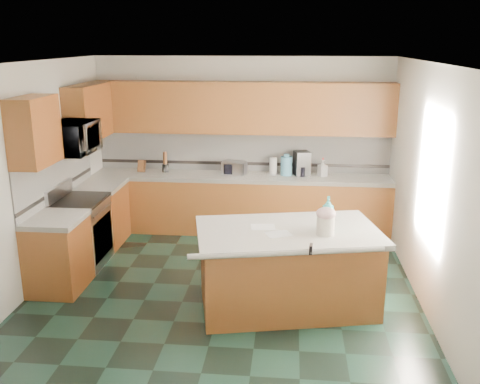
# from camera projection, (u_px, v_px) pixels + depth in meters

# --- Properties ---
(floor) EXTENTS (4.60, 4.60, 0.00)m
(floor) POSITION_uv_depth(u_px,v_px,m) (225.00, 286.00, 6.60)
(floor) COLOR black
(floor) RESTS_ON ground
(ceiling) EXTENTS (4.60, 4.60, 0.00)m
(ceiling) POSITION_uv_depth(u_px,v_px,m) (223.00, 62.00, 5.86)
(ceiling) COLOR white
(ceiling) RESTS_ON ground
(wall_back) EXTENTS (4.60, 0.04, 2.70)m
(wall_back) POSITION_uv_depth(u_px,v_px,m) (243.00, 144.00, 8.45)
(wall_back) COLOR white
(wall_back) RESTS_ON ground
(wall_front) EXTENTS (4.60, 0.04, 2.70)m
(wall_front) POSITION_uv_depth(u_px,v_px,m) (186.00, 259.00, 4.01)
(wall_front) COLOR white
(wall_front) RESTS_ON ground
(wall_left) EXTENTS (0.04, 4.60, 2.70)m
(wall_left) POSITION_uv_depth(u_px,v_px,m) (34.00, 176.00, 6.45)
(wall_left) COLOR white
(wall_left) RESTS_ON ground
(wall_right) EXTENTS (0.04, 4.60, 2.70)m
(wall_right) POSITION_uv_depth(u_px,v_px,m) (428.00, 186.00, 6.02)
(wall_right) COLOR white
(wall_right) RESTS_ON ground
(back_base_cab) EXTENTS (4.60, 0.60, 0.86)m
(back_base_cab) POSITION_uv_depth(u_px,v_px,m) (241.00, 205.00, 8.40)
(back_base_cab) COLOR #5B290E
(back_base_cab) RESTS_ON ground
(back_countertop) EXTENTS (4.60, 0.64, 0.06)m
(back_countertop) POSITION_uv_depth(u_px,v_px,m) (241.00, 177.00, 8.27)
(back_countertop) COLOR white
(back_countertop) RESTS_ON back_base_cab
(back_upper_cab) EXTENTS (4.60, 0.33, 0.78)m
(back_upper_cab) POSITION_uv_depth(u_px,v_px,m) (242.00, 108.00, 8.11)
(back_upper_cab) COLOR #5B290E
(back_upper_cab) RESTS_ON wall_back
(back_backsplash) EXTENTS (4.60, 0.02, 0.63)m
(back_backsplash) POSITION_uv_depth(u_px,v_px,m) (242.00, 151.00, 8.45)
(back_backsplash) COLOR silver
(back_backsplash) RESTS_ON back_countertop
(back_accent_band) EXTENTS (4.60, 0.01, 0.05)m
(back_accent_band) POSITION_uv_depth(u_px,v_px,m) (242.00, 163.00, 8.50)
(back_accent_band) COLOR black
(back_accent_band) RESTS_ON back_countertop
(left_base_cab_rear) EXTENTS (0.60, 0.82, 0.86)m
(left_base_cab_rear) POSITION_uv_depth(u_px,v_px,m) (102.00, 216.00, 7.91)
(left_base_cab_rear) COLOR #5B290E
(left_base_cab_rear) RESTS_ON ground
(left_counter_rear) EXTENTS (0.64, 0.82, 0.06)m
(left_counter_rear) POSITION_uv_depth(u_px,v_px,m) (100.00, 186.00, 7.78)
(left_counter_rear) COLOR white
(left_counter_rear) RESTS_ON left_base_cab_rear
(left_base_cab_front) EXTENTS (0.60, 0.72, 0.86)m
(left_base_cab_front) POSITION_uv_depth(u_px,v_px,m) (58.00, 256.00, 6.44)
(left_base_cab_front) COLOR #5B290E
(left_base_cab_front) RESTS_ON ground
(left_counter_front) EXTENTS (0.64, 0.72, 0.06)m
(left_counter_front) POSITION_uv_depth(u_px,v_px,m) (54.00, 219.00, 6.32)
(left_counter_front) COLOR white
(left_counter_front) RESTS_ON left_base_cab_front
(left_backsplash) EXTENTS (0.02, 2.30, 0.63)m
(left_backsplash) POSITION_uv_depth(u_px,v_px,m) (57.00, 174.00, 7.00)
(left_backsplash) COLOR silver
(left_backsplash) RESTS_ON wall_left
(left_accent_band) EXTENTS (0.01, 2.30, 0.05)m
(left_accent_band) POSITION_uv_depth(u_px,v_px,m) (59.00, 189.00, 7.06)
(left_accent_band) COLOR black
(left_accent_band) RESTS_ON wall_left
(left_upper_cab_rear) EXTENTS (0.33, 1.09, 0.78)m
(left_upper_cab_rear) POSITION_uv_depth(u_px,v_px,m) (88.00, 112.00, 7.63)
(left_upper_cab_rear) COLOR #5B290E
(left_upper_cab_rear) RESTS_ON wall_left
(left_upper_cab_front) EXTENTS (0.33, 0.72, 0.78)m
(left_upper_cab_front) POSITION_uv_depth(u_px,v_px,m) (34.00, 131.00, 6.04)
(left_upper_cab_front) COLOR #5B290E
(left_upper_cab_front) RESTS_ON wall_left
(range_body) EXTENTS (0.60, 0.76, 0.88)m
(range_body) POSITION_uv_depth(u_px,v_px,m) (81.00, 233.00, 7.15)
(range_body) COLOR #B7B7BC
(range_body) RESTS_ON ground
(range_oven_door) EXTENTS (0.02, 0.68, 0.55)m
(range_oven_door) POSITION_uv_depth(u_px,v_px,m) (103.00, 237.00, 7.13)
(range_oven_door) COLOR black
(range_oven_door) RESTS_ON range_body
(range_cooktop) EXTENTS (0.62, 0.78, 0.04)m
(range_cooktop) POSITION_uv_depth(u_px,v_px,m) (79.00, 201.00, 7.02)
(range_cooktop) COLOR black
(range_cooktop) RESTS_ON range_body
(range_handle) EXTENTS (0.02, 0.66, 0.02)m
(range_handle) POSITION_uv_depth(u_px,v_px,m) (103.00, 210.00, 7.02)
(range_handle) COLOR #B7B7BC
(range_handle) RESTS_ON range_body
(range_backguard) EXTENTS (0.06, 0.76, 0.18)m
(range_backguard) POSITION_uv_depth(u_px,v_px,m) (59.00, 191.00, 7.01)
(range_backguard) COLOR #B7B7BC
(range_backguard) RESTS_ON range_body
(microwave) EXTENTS (0.50, 0.73, 0.41)m
(microwave) POSITION_uv_depth(u_px,v_px,m) (73.00, 138.00, 6.79)
(microwave) COLOR #B7B7BC
(microwave) RESTS_ON wall_left
(island_base) EXTENTS (2.08, 1.46, 0.86)m
(island_base) POSITION_uv_depth(u_px,v_px,m) (287.00, 270.00, 6.03)
(island_base) COLOR #5B290E
(island_base) RESTS_ON ground
(island_top) EXTENTS (2.20, 1.57, 0.06)m
(island_top) POSITION_uv_depth(u_px,v_px,m) (288.00, 232.00, 5.90)
(island_top) COLOR white
(island_top) RESTS_ON island_base
(island_bullnose) EXTENTS (1.97, 0.47, 0.06)m
(island_bullnose) POSITION_uv_depth(u_px,v_px,m) (288.00, 253.00, 5.33)
(island_bullnose) COLOR white
(island_bullnose) RESTS_ON island_base
(treat_jar) EXTENTS (0.23, 0.23, 0.20)m
(treat_jar) POSITION_uv_depth(u_px,v_px,m) (326.00, 225.00, 5.72)
(treat_jar) COLOR silver
(treat_jar) RESTS_ON island_top
(treat_jar_lid) EXTENTS (0.21, 0.21, 0.13)m
(treat_jar_lid) POSITION_uv_depth(u_px,v_px,m) (326.00, 214.00, 5.68)
(treat_jar_lid) COLOR #CD9EA0
(treat_jar_lid) RESTS_ON treat_jar
(treat_jar_knob) EXTENTS (0.07, 0.02, 0.02)m
(treat_jar_knob) POSITION_uv_depth(u_px,v_px,m) (326.00, 209.00, 5.67)
(treat_jar_knob) COLOR tan
(treat_jar_knob) RESTS_ON treat_jar_lid
(treat_jar_knob_end_l) EXTENTS (0.04, 0.04, 0.04)m
(treat_jar_knob_end_l) POSITION_uv_depth(u_px,v_px,m) (323.00, 209.00, 5.67)
(treat_jar_knob_end_l) COLOR tan
(treat_jar_knob_end_l) RESTS_ON treat_jar_lid
(treat_jar_knob_end_r) EXTENTS (0.04, 0.04, 0.04)m
(treat_jar_knob_end_r) POSITION_uv_depth(u_px,v_px,m) (330.00, 210.00, 5.67)
(treat_jar_knob_end_r) COLOR tan
(treat_jar_knob_end_r) RESTS_ON treat_jar_lid
(soap_bottle_island) EXTENTS (0.16, 0.16, 0.37)m
(soap_bottle_island) POSITION_uv_depth(u_px,v_px,m) (328.00, 213.00, 5.85)
(soap_bottle_island) COLOR #37B6B9
(soap_bottle_island) RESTS_ON island_top
(paper_sheet_a) EXTENTS (0.32, 0.29, 0.00)m
(paper_sheet_a) POSITION_uv_depth(u_px,v_px,m) (279.00, 234.00, 5.76)
(paper_sheet_a) COLOR white
(paper_sheet_a) RESTS_ON island_top
(paper_sheet_b) EXTENTS (0.29, 0.23, 0.00)m
(paper_sheet_b) POSITION_uv_depth(u_px,v_px,m) (263.00, 227.00, 5.98)
(paper_sheet_b) COLOR white
(paper_sheet_b) RESTS_ON island_top
(clamp_body) EXTENTS (0.04, 0.10, 0.09)m
(clamp_body) POSITION_uv_depth(u_px,v_px,m) (311.00, 249.00, 5.32)
(clamp_body) COLOR black
(clamp_body) RESTS_ON island_top
(clamp_handle) EXTENTS (0.02, 0.07, 0.02)m
(clamp_handle) POSITION_uv_depth(u_px,v_px,m) (311.00, 253.00, 5.27)
(clamp_handle) COLOR black
(clamp_handle) RESTS_ON island_top
(knife_block) EXTENTS (0.12, 0.15, 0.21)m
(knife_block) POSITION_uv_depth(u_px,v_px,m) (142.00, 166.00, 8.43)
(knife_block) COLOR #472814
(knife_block) RESTS_ON back_countertop
(utensil_crock) EXTENTS (0.10, 0.10, 0.13)m
(utensil_crock) POSITION_uv_depth(u_px,v_px,m) (165.00, 168.00, 8.44)
(utensil_crock) COLOR black
(utensil_crock) RESTS_ON back_countertop
(utensil_bundle) EXTENTS (0.06, 0.06, 0.19)m
(utensil_bundle) POSITION_uv_depth(u_px,v_px,m) (165.00, 158.00, 8.39)
(utensil_bundle) COLOR #472814
(utensil_bundle) RESTS_ON utensil_crock
(toaster_oven) EXTENTS (0.40, 0.32, 0.20)m
(toaster_oven) POSITION_uv_depth(u_px,v_px,m) (234.00, 168.00, 8.29)
(toaster_oven) COLOR #B7B7BC
(toaster_oven) RESTS_ON back_countertop
(toaster_oven_door) EXTENTS (0.31, 0.01, 0.16)m
(toaster_oven_door) POSITION_uv_depth(u_px,v_px,m) (234.00, 169.00, 8.19)
(toaster_oven_door) COLOR black
(toaster_oven_door) RESTS_ON toaster_oven
(paper_towel) EXTENTS (0.12, 0.12, 0.26)m
(paper_towel) POSITION_uv_depth(u_px,v_px,m) (273.00, 166.00, 8.28)
(paper_towel) COLOR white
(paper_towel) RESTS_ON back_countertop
(paper_towel_base) EXTENTS (0.18, 0.18, 0.01)m
(paper_towel_base) POSITION_uv_depth(u_px,v_px,m) (273.00, 174.00, 8.31)
(paper_towel_base) COLOR #B7B7BC
(paper_towel_base) RESTS_ON back_countertop
(water_jug) EXTENTS (0.18, 0.18, 0.29)m
(water_jug) POSITION_uv_depth(u_px,v_px,m) (286.00, 166.00, 8.22)
(water_jug) COLOR teal
(water_jug) RESTS_ON back_countertop
(water_jug_neck) EXTENTS (0.08, 0.08, 0.04)m
(water_jug_neck) POSITION_uv_depth(u_px,v_px,m) (287.00, 155.00, 8.17)
(water_jug_neck) COLOR teal
(water_jug_neck) RESTS_ON water_jug
(coffee_maker) EXTENTS (0.28, 0.29, 0.37)m
(coffee_maker) POSITION_uv_depth(u_px,v_px,m) (302.00, 163.00, 8.20)
(coffee_maker) COLOR black
(coffee_maker) RESTS_ON back_countertop
(coffee_carafe) EXTENTS (0.15, 0.15, 0.15)m
(coffee_carafe) POSITION_uv_depth(u_px,v_px,m) (302.00, 171.00, 8.18)
(coffee_carafe) COLOR black
(coffee_carafe) RESTS_ON back_countertop
(soap_bottle_back) EXTENTS (0.16, 0.16, 0.26)m
(soap_bottle_back) POSITION_uv_depth(u_px,v_px,m) (323.00, 168.00, 8.16)
(soap_bottle_back) COLOR white
(soap_bottle_back) RESTS_ON back_countertop
(soap_back_cap) EXTENTS (0.02, 0.02, 0.03)m
(soap_back_cap) POSITION_uv_depth(u_px,v_px,m) (323.00, 159.00, 8.12)
(soap_back_cap) COLOR red
(soap_back_cap) RESTS_ON soap_bottle_back
(window_light_proxy) EXTENTS (0.02, 1.40, 1.10)m
(window_light_proxy) POSITION_uv_depth(u_px,v_px,m) (431.00, 177.00, 5.79)
(window_light_proxy) COLOR white
(window_light_proxy) RESTS_ON wall_right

